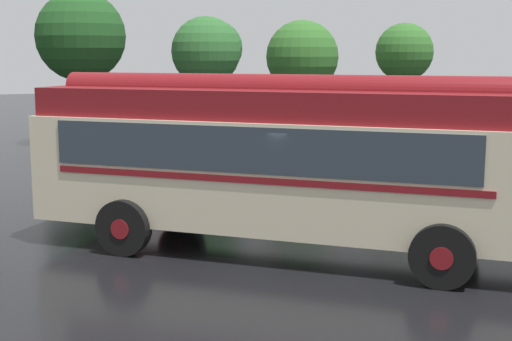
# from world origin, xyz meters

# --- Properties ---
(ground_plane) EXTENTS (120.00, 120.00, 0.00)m
(ground_plane) POSITION_xyz_m (0.00, 0.00, 0.00)
(ground_plane) COLOR black
(vintage_bus) EXTENTS (9.07, 8.64, 3.49)m
(vintage_bus) POSITION_xyz_m (-0.38, -0.04, 1.89)
(vintage_bus) COLOR beige
(vintage_bus) RESTS_ON ground
(car_near_left) EXTENTS (2.17, 4.30, 1.66)m
(car_near_left) POSITION_xyz_m (-0.48, 12.02, 0.85)
(car_near_left) COLOR maroon
(car_near_left) RESTS_ON ground
(car_mid_left) EXTENTS (2.15, 4.30, 1.66)m
(car_mid_left) POSITION_xyz_m (2.16, 12.62, 0.85)
(car_mid_left) COLOR #4C5156
(car_mid_left) RESTS_ON ground
(tree_centre) EXTENTS (3.75, 3.75, 6.46)m
(tree_centre) POSITION_xyz_m (-0.96, 18.36, 4.60)
(tree_centre) COLOR #4C3823
(tree_centre) RESTS_ON ground
(tree_right_of_centre) EXTENTS (3.27, 3.03, 5.49)m
(tree_right_of_centre) POSITION_xyz_m (4.35, 17.49, 4.00)
(tree_right_of_centre) COLOR #4C3823
(tree_right_of_centre) RESTS_ON ground
(tree_far_right) EXTENTS (3.48, 3.48, 5.46)m
(tree_far_right) POSITION_xyz_m (9.37, 18.53, 3.66)
(tree_far_right) COLOR #4C3823
(tree_far_right) RESTS_ON ground
(tree_extra_right) EXTENTS (2.92, 2.92, 5.41)m
(tree_extra_right) POSITION_xyz_m (15.01, 18.20, 3.97)
(tree_extra_right) COLOR #4C3823
(tree_extra_right) RESTS_ON ground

